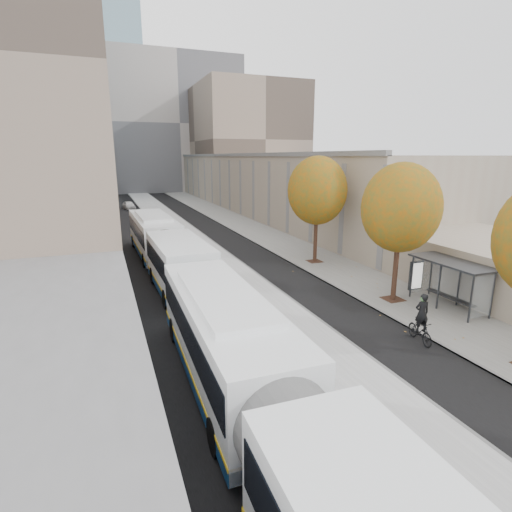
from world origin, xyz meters
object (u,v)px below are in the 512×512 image
bus_far (163,245)px  distant_car (129,205)px  bus_shelter (454,269)px  cyclist (421,324)px  bus_near (267,402)px

bus_far → distant_car: bearing=88.7°
bus_shelter → cyclist: bus_shelter is taller
bus_near → bus_far: size_ratio=0.98×
bus_shelter → distant_car: bus_shelter is taller
bus_far → distant_car: 35.84m
bus_shelter → bus_far: size_ratio=0.23×
bus_far → cyclist: 18.38m
bus_near → bus_far: bearing=90.4°
bus_far → distant_car: (-0.02, 35.83, -1.12)m
bus_shelter → bus_near: 14.97m
bus_shelter → cyclist: bearing=-149.8°
bus_far → bus_near: bearing=-92.1°
bus_far → distant_car: size_ratio=5.29×
cyclist → bus_near: bearing=-145.7°
bus_near → cyclist: bus_near is taller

